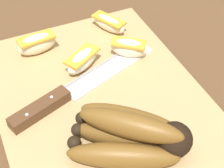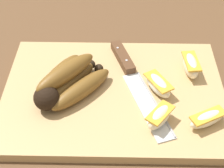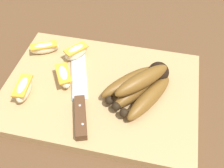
{
  "view_description": "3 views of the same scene",
  "coord_description": "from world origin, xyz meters",
  "px_view_note": "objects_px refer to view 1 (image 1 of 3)",
  "views": [
    {
      "loc": [
        0.36,
        -0.14,
        0.43
      ],
      "look_at": [
        -0.01,
        0.02,
        0.03
      ],
      "focal_mm": 58.21,
      "sensor_mm": 36.0,
      "label": 1
    },
    {
      "loc": [
        0.0,
        0.5,
        0.51
      ],
      "look_at": [
        0.01,
        0.02,
        0.05
      ],
      "focal_mm": 56.47,
      "sensor_mm": 36.0,
      "label": 2
    },
    {
      "loc": [
        0.12,
        -0.38,
        0.48
      ],
      "look_at": [
        0.03,
        0.0,
        0.04
      ],
      "focal_mm": 42.82,
      "sensor_mm": 36.0,
      "label": 3
    }
  ],
  "objects_px": {
    "apple_wedge_middle": "(37,44)",
    "apple_wedge_near": "(85,60)",
    "banana_bunch": "(133,135)",
    "chefs_knife": "(66,94)",
    "apple_wedge_extra": "(109,23)",
    "apple_wedge_far": "(129,48)"
  },
  "relations": [
    {
      "from": "apple_wedge_far",
      "to": "apple_wedge_extra",
      "type": "distance_m",
      "value": 0.08
    },
    {
      "from": "apple_wedge_middle",
      "to": "apple_wedge_far",
      "type": "relative_size",
      "value": 1.1
    },
    {
      "from": "apple_wedge_near",
      "to": "apple_wedge_far",
      "type": "distance_m",
      "value": 0.08
    },
    {
      "from": "chefs_knife",
      "to": "apple_wedge_extra",
      "type": "relative_size",
      "value": 3.68
    },
    {
      "from": "banana_bunch",
      "to": "apple_wedge_far",
      "type": "bearing_deg",
      "value": 155.59
    },
    {
      "from": "chefs_knife",
      "to": "apple_wedge_middle",
      "type": "xyz_separation_m",
      "value": [
        -0.12,
        -0.01,
        0.01
      ]
    },
    {
      "from": "apple_wedge_extra",
      "to": "banana_bunch",
      "type": "bearing_deg",
      "value": -16.98
    },
    {
      "from": "apple_wedge_near",
      "to": "apple_wedge_far",
      "type": "height_order",
      "value": "apple_wedge_far"
    },
    {
      "from": "apple_wedge_middle",
      "to": "apple_wedge_far",
      "type": "xyz_separation_m",
      "value": [
        0.07,
        0.14,
        -0.0
      ]
    },
    {
      "from": "apple_wedge_far",
      "to": "apple_wedge_extra",
      "type": "height_order",
      "value": "apple_wedge_far"
    },
    {
      "from": "apple_wedge_near",
      "to": "apple_wedge_extra",
      "type": "height_order",
      "value": "apple_wedge_near"
    },
    {
      "from": "banana_bunch",
      "to": "apple_wedge_near",
      "type": "relative_size",
      "value": 2.35
    },
    {
      "from": "apple_wedge_middle",
      "to": "apple_wedge_near",
      "type": "bearing_deg",
      "value": 40.89
    },
    {
      "from": "chefs_knife",
      "to": "apple_wedge_far",
      "type": "xyz_separation_m",
      "value": [
        -0.05,
        0.13,
        0.01
      ]
    },
    {
      "from": "banana_bunch",
      "to": "apple_wedge_near",
      "type": "xyz_separation_m",
      "value": [
        -0.18,
        -0.0,
        -0.01
      ]
    },
    {
      "from": "apple_wedge_middle",
      "to": "apple_wedge_extra",
      "type": "bearing_deg",
      "value": 94.17
    },
    {
      "from": "banana_bunch",
      "to": "chefs_knife",
      "type": "distance_m",
      "value": 0.14
    },
    {
      "from": "banana_bunch",
      "to": "apple_wedge_middle",
      "type": "relative_size",
      "value": 2.43
    },
    {
      "from": "banana_bunch",
      "to": "apple_wedge_far",
      "type": "relative_size",
      "value": 2.67
    },
    {
      "from": "chefs_knife",
      "to": "apple_wedge_near",
      "type": "xyz_separation_m",
      "value": [
        -0.05,
        0.05,
        0.01
      ]
    },
    {
      "from": "apple_wedge_extra",
      "to": "apple_wedge_near",
      "type": "bearing_deg",
      "value": -44.32
    },
    {
      "from": "banana_bunch",
      "to": "chefs_knife",
      "type": "height_order",
      "value": "banana_bunch"
    }
  ]
}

